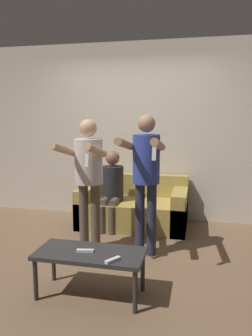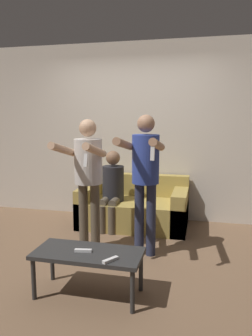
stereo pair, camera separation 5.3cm
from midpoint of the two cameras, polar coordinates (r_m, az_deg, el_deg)
ground_plane at (r=3.93m, az=-3.64°, el=-14.95°), size 14.00×14.00×0.00m
wall_back at (r=5.12m, az=1.16°, el=6.30°), size 6.40×0.06×2.70m
couch at (r=4.84m, az=1.02°, el=-7.04°), size 1.54×0.83×0.72m
person_standing_left at (r=3.82m, az=-7.00°, el=-0.32°), size 0.45×0.77×1.56m
person_standing_right at (r=3.64m, az=3.05°, el=-0.28°), size 0.42×0.80×1.61m
person_seated at (r=4.66m, az=-2.83°, el=-3.30°), size 0.31×0.53×1.11m
coffee_table at (r=3.02m, az=-6.77°, el=-15.06°), size 0.96×0.44×0.41m
remote_near at (r=2.80m, az=-2.86°, el=-15.71°), size 0.11×0.15×0.02m
remote_far at (r=3.00m, az=-7.64°, el=-14.09°), size 0.15×0.06×0.02m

